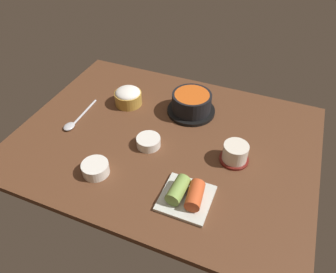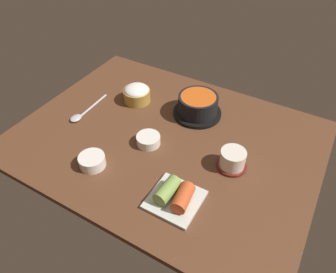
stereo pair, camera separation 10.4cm
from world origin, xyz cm
name	(u,v)px [view 1 (the left image)]	position (x,y,z in cm)	size (l,w,h in cm)	color
dining_table	(165,140)	(0.00, 0.00, 1.00)	(100.00, 76.00, 2.00)	#56331E
stone_pot	(191,104)	(3.52, 16.95, 5.92)	(17.73, 17.73, 7.95)	black
rice_bowl	(128,96)	(-20.50, 12.87, 5.41)	(10.30, 10.30, 6.73)	#B78C38
tea_cup_with_saucer	(235,153)	(24.23, -1.31, 5.15)	(9.29, 9.29, 6.33)	maroon
banchan_cup_center	(148,141)	(-3.56, -5.39, 3.73)	(7.96, 7.96, 3.22)	white
kimchi_plate	(186,195)	(15.41, -21.31, 4.11)	(14.06, 14.06, 5.29)	silver
side_bowl_near	(95,168)	(-13.25, -22.30, 3.97)	(8.20, 8.20, 3.67)	white
spoon	(74,122)	(-33.08, -5.03, 2.61)	(3.60, 19.62, 1.35)	#B7B7BC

